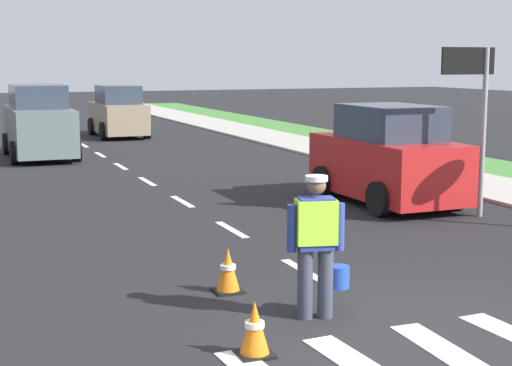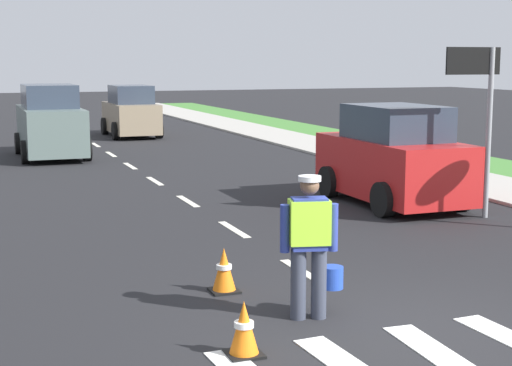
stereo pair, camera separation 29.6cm
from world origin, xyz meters
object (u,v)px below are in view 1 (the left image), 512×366
Objects in this scene: lane_direction_sign at (474,90)px; traffic_cone_near at (255,329)px; road_worker at (318,239)px; car_outgoing_far at (118,113)px; car_parked_curbside at (387,158)px; traffic_cone_far at (228,270)px; car_oncoming_second at (39,124)px.

lane_direction_sign is 5.60× the size of traffic_cone_near.
road_worker is 22.71m from car_outgoing_far.
lane_direction_sign reaches higher than car_parked_curbside.
traffic_cone_far is (-5.94, -2.87, -2.12)m from lane_direction_sign.
car_parked_curbside is (4.65, 6.07, 0.02)m from road_worker.
car_parked_curbside is (5.25, 4.73, 0.67)m from traffic_cone_far.
car_oncoming_second reaches higher than road_worker.
traffic_cone_far is at bearing -88.17° from car_oncoming_second.
traffic_cone_far is (0.51, 2.17, 0.01)m from traffic_cone_near.
car_oncoming_second reaches higher than traffic_cone_far.
car_outgoing_far is at bearing 81.45° from traffic_cone_far.
traffic_cone_near is at bearing -129.85° from car_parked_curbside.
lane_direction_sign reaches higher than traffic_cone_far.
traffic_cone_near is 17.63m from car_oncoming_second.
road_worker is at bearing -141.73° from lane_direction_sign.
lane_direction_sign is 18.62m from car_outgoing_far.
car_outgoing_far is at bearing 98.52° from lane_direction_sign.
car_parked_curbside reaches higher than road_worker.
lane_direction_sign is 8.45m from traffic_cone_near.
traffic_cone_far is 0.15× the size of car_outgoing_far.
road_worker reaches higher than traffic_cone_far.
traffic_cone_near is at bearing -98.99° from car_outgoing_far.
road_worker is 2.92× the size of traffic_cone_near.
car_outgoing_far is at bearing 81.01° from traffic_cone_near.
lane_direction_sign is 0.76× the size of car_oncoming_second.
car_outgoing_far is at bearing 97.13° from car_parked_curbside.
traffic_cone_near is 0.13× the size of car_oncoming_second.
lane_direction_sign is 0.84× the size of car_outgoing_far.
road_worker is 16.82m from car_oncoming_second.
car_oncoming_second is at bearing 89.95° from traffic_cone_near.
car_parked_curbside reaches higher than traffic_cone_near.
traffic_cone_far is at bearing 114.34° from road_worker.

